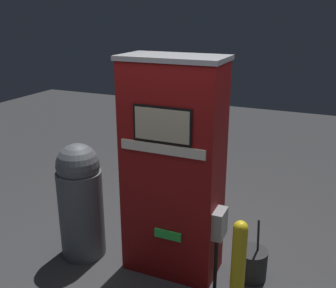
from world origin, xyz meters
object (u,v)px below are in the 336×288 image
at_px(safety_bollard, 238,267).
at_px(trash_bin, 80,200).
at_px(gas_pump, 173,170).
at_px(squeegee_bucket, 251,264).

relative_size(safety_bollard, trash_bin, 0.73).
relative_size(gas_pump, squeegee_bucket, 3.16).
xyz_separation_m(gas_pump, safety_bollard, (0.70, -0.37, -0.55)).
bearing_deg(gas_pump, trash_bin, -170.56).
height_order(gas_pump, squeegee_bucket, gas_pump).
height_order(gas_pump, trash_bin, gas_pump).
bearing_deg(safety_bollard, squeegee_bucket, 88.64).
relative_size(gas_pump, trash_bin, 1.71).
bearing_deg(trash_bin, safety_bollard, -7.82).
relative_size(gas_pump, safety_bollard, 2.36).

